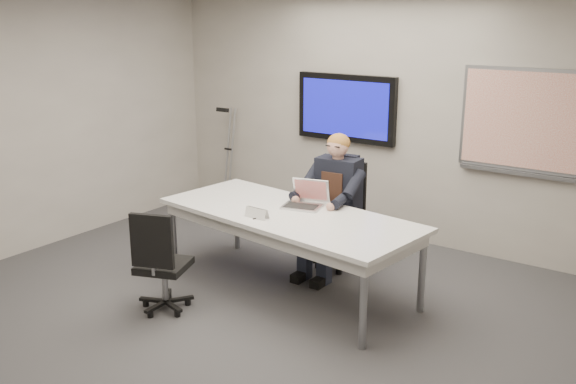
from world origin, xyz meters
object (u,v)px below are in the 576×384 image
Objects in this scene: conference_table at (289,221)px; laptop at (306,200)px; office_chair_near at (162,280)px; seated_person at (328,219)px; office_chair_far at (340,234)px.

conference_table is 6.32× the size of laptop.
office_chair_near is 0.67× the size of seated_person.
office_chair_near is at bearing -119.19° from seated_person.
seated_person is (0.01, -0.26, 0.24)m from office_chair_far.
office_chair_far is 1.13× the size of office_chair_near.
conference_table is 2.45× the size of office_chair_far.
office_chair_near is (-0.67, -1.03, -0.40)m from conference_table.
office_chair_far is 2.02m from office_chair_near.
conference_table is 0.60m from seated_person.
office_chair_far is at bearing -132.17° from office_chair_near.
conference_table is 2.77× the size of office_chair_near.
seated_person reaches higher than laptop.
office_chair_near is (-0.74, -1.87, -0.04)m from office_chair_far.
laptop is at bearing -109.36° from office_chair_far.
seated_person reaches higher than conference_table.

